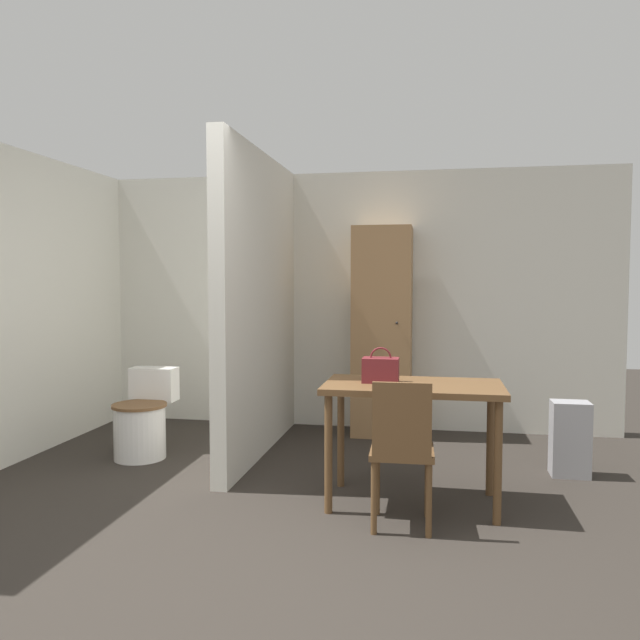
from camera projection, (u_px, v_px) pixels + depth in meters
name	position (u px, v px, depth m)	size (l,w,h in m)	color
ground_plane	(224.00, 573.00, 3.10)	(16.00, 16.00, 0.00)	#2D2823
wall_back	(332.00, 301.00, 6.22)	(5.49, 0.12, 2.50)	silver
wall_left	(15.00, 306.00, 5.01)	(0.12, 4.20, 2.50)	silver
partition_wall	(259.00, 304.00, 5.22)	(0.12, 2.07, 2.50)	silver
dining_table	(413.00, 399.00, 4.02)	(1.14, 0.64, 0.79)	brown
wooden_chair	(402.00, 448.00, 3.61)	(0.38, 0.38, 0.88)	brown
toilet	(143.00, 421.00, 5.13)	(0.44, 0.59, 0.71)	white
handbag	(381.00, 370.00, 4.05)	(0.23, 0.15, 0.23)	maroon
wooden_cabinet	(382.00, 331.00, 5.84)	(0.54, 0.47, 1.95)	#997047
space_heater	(570.00, 439.00, 4.62)	(0.27, 0.20, 0.56)	#9E9EA3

